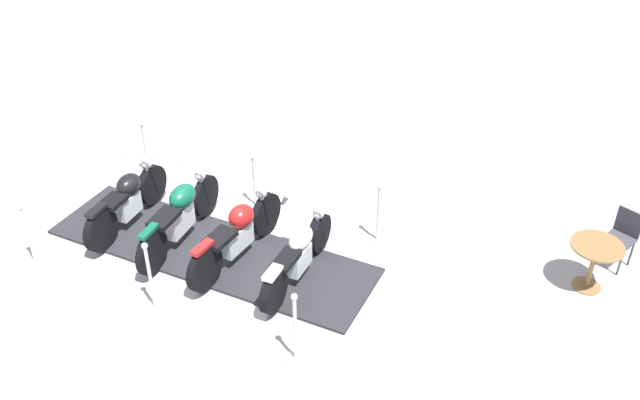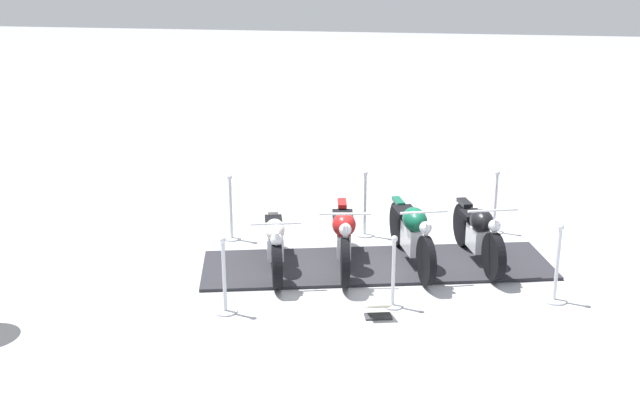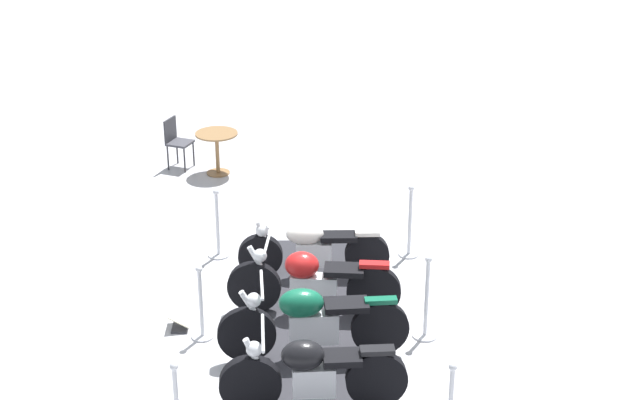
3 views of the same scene
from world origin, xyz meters
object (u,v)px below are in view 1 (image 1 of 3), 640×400
(stanchion_left_rear, at_px, (31,245))
(info_placard, at_px, (277,196))
(motorcycle_cream, at_px, (298,254))
(cafe_chair_near_table, at_px, (622,235))
(motorcycle_forest, at_px, (180,213))
(stanchion_right_rear, at_px, (147,159))
(motorcycle_maroon, at_px, (238,232))
(motorcycle_black, at_px, (128,199))
(stanchion_left_mid, at_px, (152,286))
(stanchion_right_mid, at_px, (255,188))
(stanchion_left_front, at_px, (295,337))
(cafe_table, at_px, (595,256))
(stanchion_right_front, at_px, (378,222))

(stanchion_left_rear, height_order, info_placard, stanchion_left_rear)
(motorcycle_cream, relative_size, cafe_chair_near_table, 2.26)
(motorcycle_forest, relative_size, stanchion_right_rear, 1.99)
(stanchion_left_rear, relative_size, cafe_chair_near_table, 1.19)
(motorcycle_maroon, distance_m, motorcycle_forest, 1.04)
(stanchion_right_rear, relative_size, cafe_chair_near_table, 1.21)
(motorcycle_cream, bearing_deg, motorcycle_black, 89.01)
(info_placard, distance_m, cafe_chair_near_table, 5.60)
(cafe_chair_near_table, bearing_deg, stanchion_left_mid, -34.27)
(motorcycle_maroon, bearing_deg, stanchion_left_rear, 121.93)
(motorcycle_black, height_order, stanchion_right_mid, motorcycle_black)
(motorcycle_black, distance_m, stanchion_right_mid, 2.09)
(stanchion_left_front, xyz_separation_m, cafe_chair_near_table, (-4.68, 2.39, 0.14))
(stanchion_left_rear, xyz_separation_m, cafe_chair_near_table, (-5.85, 6.75, 0.19))
(stanchion_left_mid, xyz_separation_m, cafe_chair_near_table, (-5.26, 4.57, 0.15))
(stanchion_right_rear, bearing_deg, motorcycle_forest, 66.56)
(stanchion_right_mid, height_order, cafe_table, stanchion_right_mid)
(motorcycle_maroon, height_order, cafe_chair_near_table, motorcycle_maroon)
(motorcycle_black, bearing_deg, stanchion_left_mid, -136.25)
(motorcycle_black, height_order, stanchion_left_mid, stanchion_left_mid)
(stanchion_right_rear, height_order, stanchion_left_mid, stanchion_left_mid)
(stanchion_left_front, bearing_deg, info_placard, -132.44)
(stanchion_left_front, height_order, cafe_table, stanchion_left_front)
(stanchion_left_rear, height_order, stanchion_right_mid, stanchion_left_rear)
(cafe_table, bearing_deg, motorcycle_forest, -59.33)
(motorcycle_maroon, xyz_separation_m, stanchion_left_mid, (1.53, -0.13, -0.14))
(motorcycle_black, distance_m, stanchion_right_front, 4.07)
(motorcycle_black, relative_size, stanchion_right_rear, 1.82)
(motorcycle_cream, distance_m, motorcycle_maroon, 1.04)
(stanchion_right_front, relative_size, cafe_chair_near_table, 1.17)
(motorcycle_forest, distance_m, stanchion_left_mid, 1.56)
(motorcycle_cream, height_order, motorcycle_maroon, motorcycle_maroon)
(stanchion_left_mid, distance_m, cafe_table, 6.31)
(motorcycle_maroon, height_order, stanchion_right_mid, motorcycle_maroon)
(stanchion_right_front, bearing_deg, info_placard, -84.00)
(motorcycle_cream, bearing_deg, stanchion_right_mid, 47.30)
(motorcycle_forest, relative_size, cafe_table, 2.88)
(motorcycle_maroon, height_order, stanchion_left_rear, stanchion_left_rear)
(stanchion_right_mid, xyz_separation_m, info_placard, (-0.37, 0.15, -0.29))
(motorcycle_cream, height_order, stanchion_left_rear, stanchion_left_rear)
(motorcycle_cream, bearing_deg, cafe_chair_near_table, -60.71)
(stanchion_right_front, height_order, cafe_chair_near_table, stanchion_right_front)
(stanchion_left_rear, distance_m, cafe_chair_near_table, 8.93)
(motorcycle_black, bearing_deg, stanchion_right_mid, -51.74)
(stanchion_left_rear, bearing_deg, motorcycle_forest, 144.97)
(stanchion_right_front, bearing_deg, motorcycle_cream, -11.80)
(stanchion_right_rear, bearing_deg, stanchion_right_front, 104.99)
(stanchion_left_mid, relative_size, cafe_table, 1.49)
(stanchion_left_rear, relative_size, stanchion_left_front, 0.98)
(motorcycle_maroon, bearing_deg, stanchion_left_mid, 164.61)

